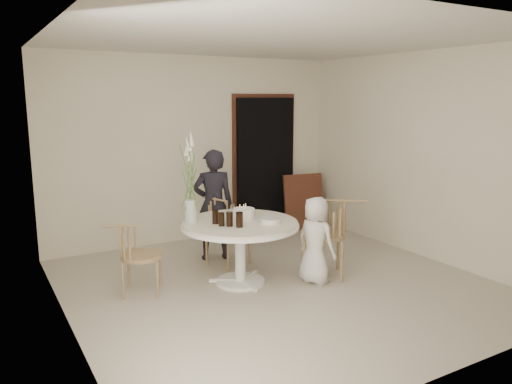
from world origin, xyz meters
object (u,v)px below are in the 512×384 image
chair_far (221,221)px  birthday_cake (244,214)px  girl (213,205)px  chair_right (334,226)px  table (240,231)px  boy (316,240)px  flower_vase (190,188)px  chair_left (131,249)px

chair_far → birthday_cake: birthday_cake is taller
chair_far → girl: size_ratio=0.58×
chair_right → girl: 1.61m
table → girl: (0.13, 0.97, 0.11)m
boy → birthday_cake: (-0.65, 0.51, 0.29)m
chair_far → birthday_cake: bearing=-111.6°
boy → birthday_cake: boy is taller
chair_far → chair_right: size_ratio=0.89×
table → chair_far: chair_far is taller
chair_far → flower_vase: flower_vase is taller
chair_far → chair_right: chair_right is taller
table → girl: 0.98m
table → chair_right: 1.12m
boy → flower_vase: flower_vase is taller
table → girl: bearing=82.5°
table → chair_right: size_ratio=1.42×
table → chair_left: 1.21m
birthday_cake → boy: bearing=-38.2°
girl → birthday_cake: size_ratio=5.82×
chair_left → girl: girl is taller
table → chair_right: chair_right is taller
chair_right → birthday_cake: bearing=-80.1°
table → boy: size_ratio=1.32×
table → boy: (0.75, -0.42, -0.11)m
chair_far → girl: girl is taller
boy → flower_vase: (-1.24, 0.67, 0.62)m
chair_right → birthday_cake: (-0.97, 0.43, 0.18)m
chair_right → girl: size_ratio=0.65×
chair_far → table: bearing=-118.4°
boy → chair_far: bearing=12.1°
chair_right → flower_vase: bearing=-77.0°
boy → chair_right: bearing=-90.9°
chair_right → birthday_cake: chair_right is taller
chair_left → boy: 2.05m
chair_far → chair_left: chair_far is taller
chair_far → chair_right: (0.93, -1.11, 0.06)m
chair_left → birthday_cake: bearing=-75.8°
boy → flower_vase: bearing=46.5°
girl → birthday_cake: girl is taller
birthday_cake → flower_vase: flower_vase is taller
table → flower_vase: flower_vase is taller
chair_right → chair_left: 2.33m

